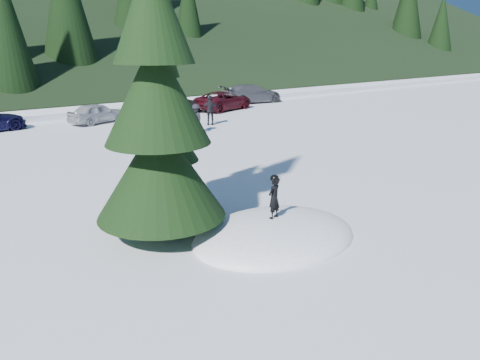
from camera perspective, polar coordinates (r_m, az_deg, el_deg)
ground at (r=12.00m, az=4.22°, el=-6.92°), size 200.00×200.00×0.00m
snow_mound at (r=12.00m, az=4.22°, el=-6.92°), size 4.48×3.52×0.96m
spruce_tall at (r=11.32m, az=-10.11°, el=8.93°), size 3.20×3.20×8.60m
spruce_short at (r=13.21m, az=-8.88°, el=4.69°), size 2.20×2.20×5.37m
child_skier at (r=11.72m, az=4.16°, el=-2.20°), size 0.44×0.34×1.06m
adult_0 at (r=22.58m, az=-8.11°, el=6.14°), size 0.93×0.93×1.52m
adult_1 at (r=27.92m, az=-3.62°, el=8.47°), size 1.11×0.84×1.75m
adult_2 at (r=25.55m, az=-5.34°, el=7.48°), size 0.82×1.13×1.57m
car_4 at (r=29.89m, az=-16.99°, el=7.82°), size 3.86×2.36×1.23m
car_5 at (r=32.27m, az=-9.37°, el=9.15°), size 4.65×1.92×1.50m
car_6 at (r=34.36m, az=-2.04°, el=9.65°), size 5.22×3.41×1.34m
car_7 at (r=38.36m, az=1.40°, el=10.49°), size 5.35×2.68×1.49m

